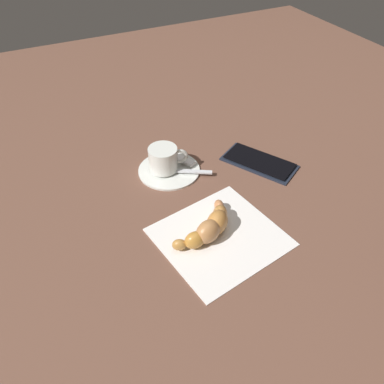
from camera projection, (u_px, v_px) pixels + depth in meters
The scene contains 8 objects.
ground_plane at pixel (197, 193), 0.74m from camera, with size 1.80×1.80×0.00m, color brown.
saucer at pixel (169, 169), 0.78m from camera, with size 0.13×0.13×0.01m, color silver.
espresso_cup at pixel (164, 159), 0.76m from camera, with size 0.06×0.08×0.05m.
teaspoon at pixel (172, 170), 0.77m from camera, with size 0.07×0.11×0.01m.
sugar_packet at pixel (182, 159), 0.80m from camera, with size 0.06×0.02×0.01m, color white.
napkin at pixel (220, 237), 0.65m from camera, with size 0.18×0.20×0.00m, color white.
croissant at pixel (210, 226), 0.64m from camera, with size 0.09×0.13×0.04m.
cell_phone at pixel (259, 162), 0.80m from camera, with size 0.17×0.14×0.01m.
Camera 1 is at (0.49, -0.25, 0.49)m, focal length 35.70 mm.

